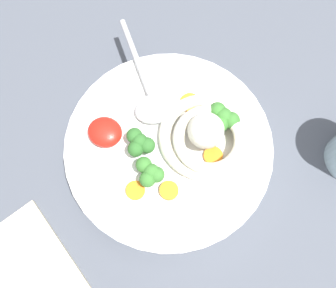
% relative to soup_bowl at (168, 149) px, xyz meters
% --- Properties ---
extents(table_slab, '(1.23, 1.23, 0.04)m').
position_rel_soup_bowl_xyz_m(table_slab, '(0.00, 0.04, -0.05)').
color(table_slab, '#474C56').
rests_on(table_slab, ground).
extents(soup_bowl, '(0.28, 0.28, 0.05)m').
position_rel_soup_bowl_xyz_m(soup_bowl, '(0.00, 0.00, 0.00)').
color(soup_bowl, white).
rests_on(soup_bowl, table_slab).
extents(noodle_pile, '(0.13, 0.13, 0.05)m').
position_rel_soup_bowl_xyz_m(noodle_pile, '(0.04, 0.03, 0.04)').
color(noodle_pile, silver).
rests_on(noodle_pile, soup_bowl).
extents(soup_spoon, '(0.15, 0.14, 0.02)m').
position_rel_soup_bowl_xyz_m(soup_spoon, '(-0.05, 0.04, 0.03)').
color(soup_spoon, '#B7B7BC').
rests_on(soup_spoon, soup_bowl).
extents(chili_sauce_dollop, '(0.05, 0.04, 0.02)m').
position_rel_soup_bowl_xyz_m(chili_sauce_dollop, '(-0.08, -0.03, 0.03)').
color(chili_sauce_dollop, red).
rests_on(chili_sauce_dollop, soup_bowl).
extents(broccoli_floret_right, '(0.04, 0.03, 0.03)m').
position_rel_soup_bowl_xyz_m(broccoli_floret_right, '(-0.00, -0.05, 0.04)').
color(broccoli_floret_right, '#7A9E60').
rests_on(broccoli_floret_right, soup_bowl).
extents(broccoli_floret_far, '(0.04, 0.04, 0.03)m').
position_rel_soup_bowl_xyz_m(broccoli_floret_far, '(0.05, 0.06, 0.05)').
color(broccoli_floret_far, '#7A9E60').
rests_on(broccoli_floret_far, soup_bowl).
extents(broccoli_floret_rear, '(0.04, 0.04, 0.03)m').
position_rel_soup_bowl_xyz_m(broccoli_floret_rear, '(-0.03, -0.02, 0.04)').
color(broccoli_floret_rear, '#7A9E60').
rests_on(broccoli_floret_rear, soup_bowl).
extents(carrot_slice_beside_noodles, '(0.02, 0.02, 0.01)m').
position_rel_soup_bowl_xyz_m(carrot_slice_beside_noodles, '(0.03, -0.06, 0.03)').
color(carrot_slice_beside_noodles, orange).
rests_on(carrot_slice_beside_noodles, soup_bowl).
extents(carrot_slice_left, '(0.02, 0.02, 0.00)m').
position_rel_soup_bowl_xyz_m(carrot_slice_left, '(-0.01, -0.07, 0.03)').
color(carrot_slice_left, orange).
rests_on(carrot_slice_left, soup_bowl).
extents(carrot_slice_front, '(0.03, 0.03, 0.01)m').
position_rel_soup_bowl_xyz_m(carrot_slice_front, '(-0.00, 0.06, 0.03)').
color(carrot_slice_front, orange).
rests_on(carrot_slice_front, soup_bowl).
extents(carrot_slice_extra_a, '(0.03, 0.03, 0.01)m').
position_rel_soup_bowl_xyz_m(carrot_slice_extra_a, '(0.06, 0.01, 0.03)').
color(carrot_slice_extra_a, orange).
rests_on(carrot_slice_extra_a, soup_bowl).
extents(folded_napkin, '(0.21, 0.20, 0.01)m').
position_rel_soup_bowl_xyz_m(folded_napkin, '(-0.09, -0.24, -0.02)').
color(folded_napkin, beige).
rests_on(folded_napkin, table_slab).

